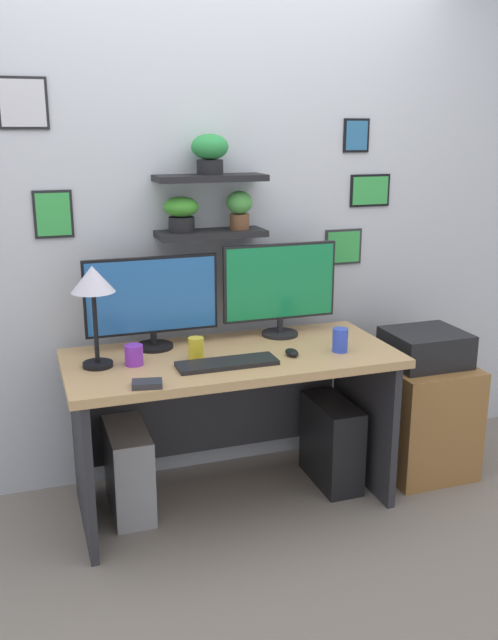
# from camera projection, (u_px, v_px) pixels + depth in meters

# --- Properties ---
(ground_plane) EXTENTS (8.00, 8.00, 0.00)m
(ground_plane) POSITION_uv_depth(u_px,v_px,m) (233.00, 501.00, 3.34)
(ground_plane) COLOR gray
(back_wall_assembly) EXTENTS (4.40, 0.24, 2.70)m
(back_wall_assembly) POSITION_uv_depth(u_px,v_px,m) (204.00, 211.00, 3.37)
(back_wall_assembly) COLOR silver
(back_wall_assembly) RESTS_ON ground
(desk) EXTENTS (1.51, 0.68, 0.75)m
(desk) POSITION_uv_depth(u_px,v_px,m) (229.00, 394.00, 3.25)
(desk) COLOR tan
(desk) RESTS_ON ground
(monitor_left) EXTENTS (0.62, 0.18, 0.43)m
(monitor_left) POSITION_uv_depth(u_px,v_px,m) (152.00, 300.00, 3.18)
(monitor_left) COLOR black
(monitor_left) RESTS_ON desk
(monitor_right) EXTENTS (0.58, 0.18, 0.46)m
(monitor_right) POSITION_uv_depth(u_px,v_px,m) (280.00, 286.00, 3.37)
(monitor_right) COLOR black
(monitor_right) RESTS_ON desk
(keyboard) EXTENTS (0.44, 0.14, 0.02)m
(keyboard) POSITION_uv_depth(u_px,v_px,m) (227.00, 363.00, 2.99)
(keyboard) COLOR black
(keyboard) RESTS_ON desk
(computer_mouse) EXTENTS (0.06, 0.09, 0.03)m
(computer_mouse) POSITION_uv_depth(u_px,v_px,m) (292.00, 352.00, 3.12)
(computer_mouse) COLOR black
(computer_mouse) RESTS_ON desk
(desk_lamp) EXTENTS (0.19, 0.19, 0.44)m
(desk_lamp) POSITION_uv_depth(u_px,v_px,m) (93.00, 287.00, 2.88)
(desk_lamp) COLOR black
(desk_lamp) RESTS_ON desk
(coffee_mug) EXTENTS (0.08, 0.08, 0.09)m
(coffee_mug) POSITION_uv_depth(u_px,v_px,m) (134.00, 355.00, 2.99)
(coffee_mug) COLOR purple
(coffee_mug) RESTS_ON desk
(pen_cup) EXTENTS (0.07, 0.07, 0.10)m
(pen_cup) POSITION_uv_depth(u_px,v_px,m) (196.00, 348.00, 3.06)
(pen_cup) COLOR yellow
(pen_cup) RESTS_ON desk
(scissors_tray) EXTENTS (0.13, 0.10, 0.02)m
(scissors_tray) POSITION_uv_depth(u_px,v_px,m) (147.00, 384.00, 2.74)
(scissors_tray) COLOR #2D2D33
(scissors_tray) RESTS_ON desk
(water_cup) EXTENTS (0.07, 0.07, 0.11)m
(water_cup) POSITION_uv_depth(u_px,v_px,m) (340.00, 340.00, 3.16)
(water_cup) COLOR blue
(water_cup) RESTS_ON desk
(drawer_cabinet) EXTENTS (0.44, 0.50, 0.58)m
(drawer_cabinet) POSITION_uv_depth(u_px,v_px,m) (420.00, 416.00, 3.60)
(drawer_cabinet) COLOR #9E6B38
(drawer_cabinet) RESTS_ON ground
(printer) EXTENTS (0.38, 0.34, 0.17)m
(printer) POSITION_uv_depth(u_px,v_px,m) (425.00, 347.00, 3.50)
(printer) COLOR black
(printer) RESTS_ON drawer_cabinet
(computer_tower_left) EXTENTS (0.18, 0.40, 0.41)m
(computer_tower_left) POSITION_uv_depth(u_px,v_px,m) (129.00, 470.00, 3.21)
(computer_tower_left) COLOR #99999E
(computer_tower_left) RESTS_ON ground
(computer_tower_right) EXTENTS (0.18, 0.40, 0.43)m
(computer_tower_right) POSITION_uv_depth(u_px,v_px,m) (331.00, 442.00, 3.48)
(computer_tower_right) COLOR black
(computer_tower_right) RESTS_ON ground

